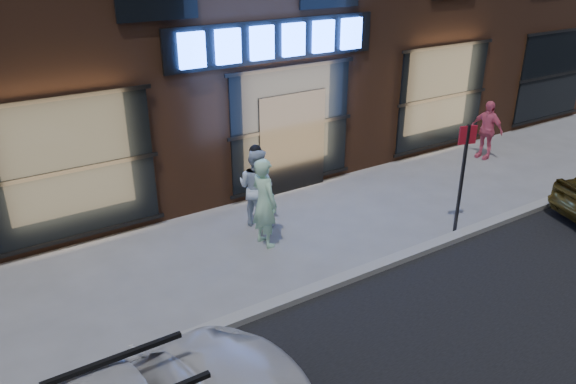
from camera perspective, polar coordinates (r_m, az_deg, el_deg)
name	(u,v)px	position (r m, az deg, el deg)	size (l,w,h in m)	color
ground	(403,259)	(11.05, 11.64, -6.71)	(90.00, 90.00, 0.00)	slate
curb	(404,257)	(11.02, 11.66, -6.45)	(60.00, 0.25, 0.12)	gray
man_bowtie	(264,202)	(10.94, -2.41, -1.07)	(0.67, 0.44, 1.83)	#A8DDB5
man_cap	(256,187)	(11.77, -3.24, 0.51)	(0.84, 0.65, 1.72)	white
passerby	(486,130)	(16.48, 19.52, 5.99)	(0.95, 0.40, 1.62)	#E96080
sign_post	(463,169)	(11.75, 17.36, 2.24)	(0.36, 0.15, 2.33)	#262628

